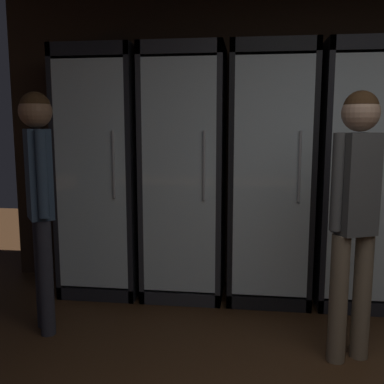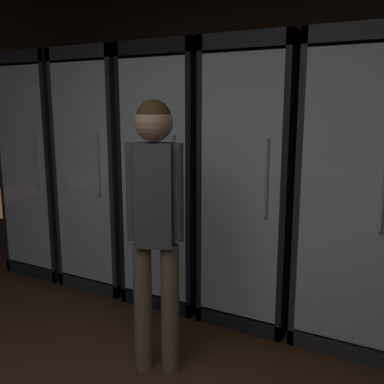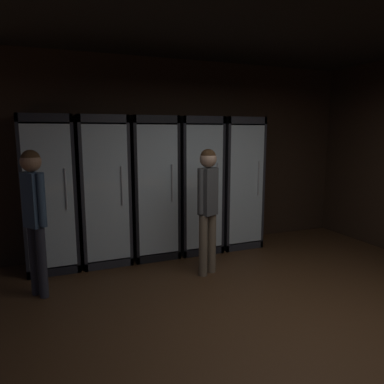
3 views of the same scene
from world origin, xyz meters
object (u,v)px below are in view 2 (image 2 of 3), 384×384
(cooler_far_left, at_px, (51,167))
(shopper_near, at_px, (155,211))
(cooler_right, at_px, (257,186))
(cooler_left, at_px, (108,172))
(cooler_center, at_px, (175,178))
(cooler_far_right, at_px, (356,195))

(cooler_far_left, relative_size, shopper_near, 1.26)
(cooler_right, xyz_separation_m, shopper_near, (-0.24, -0.95, -0.01))
(cooler_left, relative_size, cooler_center, 1.00)
(cooler_center, distance_m, cooler_right, 0.67)
(cooler_center, xyz_separation_m, cooler_far_right, (1.35, 0.00, -0.00))
(cooler_center, xyz_separation_m, shopper_near, (0.44, -0.95, -0.01))
(cooler_far_right, distance_m, shopper_near, 1.31)
(cooler_far_left, relative_size, cooler_far_right, 1.00)
(cooler_far_left, distance_m, cooler_left, 0.67)
(cooler_left, distance_m, cooler_far_right, 2.02)
(shopper_near, bearing_deg, cooler_center, 114.79)
(cooler_right, relative_size, shopper_near, 1.26)
(shopper_near, bearing_deg, cooler_far_left, 152.05)
(cooler_right, height_order, shopper_near, cooler_right)
(cooler_left, relative_size, shopper_near, 1.26)
(cooler_far_left, bearing_deg, cooler_right, 0.06)
(cooler_far_left, height_order, cooler_right, same)
(cooler_left, height_order, shopper_near, cooler_left)
(cooler_center, bearing_deg, cooler_far_right, 0.06)
(cooler_left, xyz_separation_m, cooler_center, (0.67, 0.00, 0.00))
(cooler_far_left, height_order, cooler_center, same)
(shopper_near, bearing_deg, cooler_left, 139.54)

